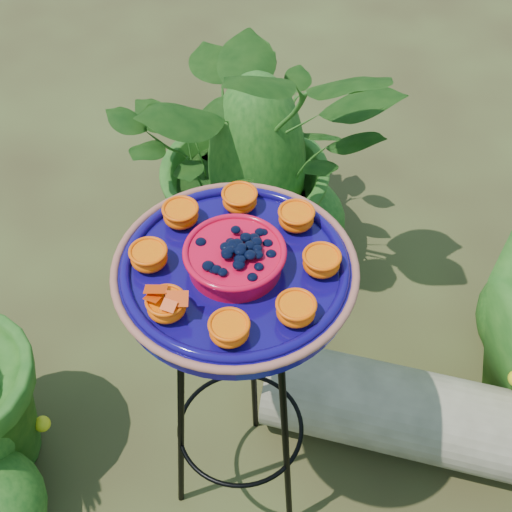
# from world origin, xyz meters

# --- Properties ---
(ground_plane) EXTENTS (20.00, 20.00, 0.00)m
(ground_plane) POSITION_xyz_m (0.00, 0.00, 0.00)
(ground_plane) COLOR #312515
(ground_plane) RESTS_ON ground
(tripod_stand) EXTENTS (0.36, 0.36, 0.79)m
(tripod_stand) POSITION_xyz_m (-0.09, -0.05, 0.48)
(tripod_stand) COLOR black
(tripod_stand) RESTS_ON ground
(feeder_dish) EXTENTS (0.50, 0.50, 0.09)m
(feeder_dish) POSITION_xyz_m (-0.09, -0.05, 0.83)
(feeder_dish) COLOR #0F075A
(feeder_dish) RESTS_ON tripod_stand
(driftwood_log) EXTENTS (0.72, 0.38, 0.23)m
(driftwood_log) POSITION_xyz_m (0.20, 0.26, 0.11)
(driftwood_log) COLOR tan
(driftwood_log) RESTS_ON ground
(shrub_back_left) EXTENTS (0.98, 0.94, 0.84)m
(shrub_back_left) POSITION_xyz_m (-0.44, 0.68, 0.42)
(shrub_back_left) COLOR #154512
(shrub_back_left) RESTS_ON ground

